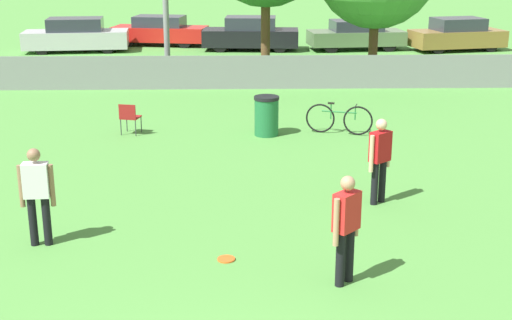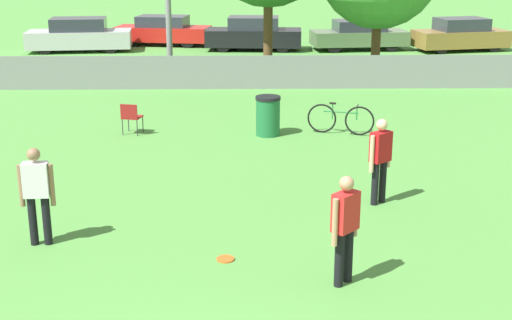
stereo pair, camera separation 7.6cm
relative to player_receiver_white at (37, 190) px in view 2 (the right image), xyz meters
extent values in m
cube|color=gray|center=(2.74, 12.45, -0.36)|extent=(24.84, 0.03, 1.10)
cylinder|color=brown|center=(4.12, 14.50, 0.58)|extent=(0.32, 0.32, 2.98)
cylinder|color=brown|center=(7.88, 14.28, 0.21)|extent=(0.32, 0.32, 2.25)
cylinder|color=black|center=(-0.11, -0.01, -0.51)|extent=(0.13, 0.13, 0.81)
cylinder|color=black|center=(0.11, 0.01, -0.51)|extent=(0.13, 0.13, 0.81)
cube|color=silver|center=(0.00, 0.00, 0.17)|extent=(0.40, 0.24, 0.55)
sphere|color=#8C664C|center=(0.00, 0.00, 0.58)|extent=(0.21, 0.21, 0.21)
cylinder|color=#8C664C|center=(-0.24, -0.01, 0.08)|extent=(0.08, 0.08, 0.68)
cylinder|color=#8C664C|center=(0.24, 0.01, 0.08)|extent=(0.08, 0.08, 0.68)
cylinder|color=black|center=(4.56, -1.53, -0.51)|extent=(0.13, 0.13, 0.81)
cylinder|color=black|center=(4.71, -1.38, -0.51)|extent=(0.13, 0.13, 0.81)
cube|color=red|center=(4.63, -1.46, 0.17)|extent=(0.43, 0.43, 0.55)
sphere|color=tan|center=(4.63, -1.46, 0.58)|extent=(0.21, 0.21, 0.21)
cylinder|color=tan|center=(4.47, -1.63, 0.08)|extent=(0.08, 0.08, 0.68)
cylinder|color=tan|center=(4.80, -1.29, 0.08)|extent=(0.08, 0.08, 0.68)
cylinder|color=black|center=(5.63, 1.68, -0.51)|extent=(0.13, 0.13, 0.81)
cylinder|color=black|center=(5.80, 1.82, -0.51)|extent=(0.13, 0.13, 0.81)
cube|color=#B21419|center=(5.72, 1.75, 0.17)|extent=(0.44, 0.42, 0.55)
sphere|color=#D8AD8C|center=(5.72, 1.75, 0.58)|extent=(0.21, 0.21, 0.21)
cylinder|color=#D8AD8C|center=(5.54, 1.60, 0.08)|extent=(0.08, 0.08, 0.68)
cylinder|color=#D8AD8C|center=(5.90, 1.90, 0.08)|extent=(0.08, 0.08, 0.68)
cylinder|color=#E5591E|center=(2.95, -0.65, -0.90)|extent=(0.27, 0.27, 0.03)
torus|color=#E5591E|center=(2.95, -0.65, -0.90)|extent=(0.27, 0.27, 0.03)
cylinder|color=#333338|center=(0.69, 7.00, -0.71)|extent=(0.02, 0.02, 0.41)
cylinder|color=#333338|center=(0.31, 7.09, -0.71)|extent=(0.02, 0.02, 0.41)
cylinder|color=#333338|center=(0.60, 6.62, -0.71)|extent=(0.02, 0.02, 0.41)
cylinder|color=#333338|center=(0.22, 6.71, -0.71)|extent=(0.02, 0.02, 0.41)
cube|color=maroon|center=(0.46, 6.86, -0.49)|extent=(0.53, 0.53, 0.03)
cube|color=maroon|center=(0.41, 6.66, -0.30)|extent=(0.43, 0.13, 0.35)
torus|color=black|center=(5.22, 6.86, -0.55)|extent=(0.72, 0.26, 0.74)
torus|color=black|center=(6.13, 6.57, -0.55)|extent=(0.72, 0.26, 0.74)
cylinder|color=#267238|center=(5.67, 6.71, -0.35)|extent=(0.85, 0.30, 0.04)
cylinder|color=#267238|center=(5.47, 6.78, -0.35)|extent=(0.03, 0.03, 0.38)
cylinder|color=#267238|center=(6.05, 6.59, -0.35)|extent=(0.03, 0.03, 0.35)
cube|color=black|center=(5.47, 6.78, -0.14)|extent=(0.17, 0.10, 0.04)
cylinder|color=black|center=(6.05, 6.59, -0.18)|extent=(0.16, 0.43, 0.03)
cylinder|color=#1E6638|center=(3.85, 6.63, -0.46)|extent=(0.59, 0.59, 0.91)
cylinder|color=black|center=(3.85, 6.63, 0.03)|extent=(0.62, 0.62, 0.08)
cylinder|color=black|center=(-2.61, 21.81, -0.61)|extent=(0.62, 0.24, 0.60)
cylinder|color=black|center=(-2.46, 20.33, -0.61)|extent=(0.62, 0.24, 0.60)
cylinder|color=black|center=(-5.36, 21.55, -0.61)|extent=(0.62, 0.24, 0.60)
cylinder|color=black|center=(-5.22, 20.06, -0.61)|extent=(0.62, 0.24, 0.60)
cube|color=#B7B7BC|center=(-3.91, 20.94, -0.38)|extent=(4.60, 2.13, 0.73)
cube|color=#2D333D|center=(-3.91, 20.94, 0.27)|extent=(2.45, 1.72, 0.55)
cylinder|color=black|center=(0.98, 23.35, -0.59)|extent=(0.67, 0.29, 0.65)
cylinder|color=black|center=(0.74, 21.93, -0.59)|extent=(0.67, 0.29, 0.65)
cylinder|color=black|center=(-1.66, 23.80, -0.59)|extent=(0.67, 0.29, 0.65)
cylinder|color=black|center=(-1.90, 22.38, -0.59)|extent=(0.67, 0.29, 0.65)
cube|color=red|center=(-0.46, 22.87, -0.38)|extent=(4.53, 2.35, 0.65)
cube|color=#2D333D|center=(-0.46, 22.87, 0.19)|extent=(2.45, 1.81, 0.49)
cylinder|color=black|center=(5.07, 21.86, -0.60)|extent=(0.65, 0.22, 0.64)
cylinder|color=black|center=(4.98, 20.39, -0.60)|extent=(0.65, 0.22, 0.64)
cylinder|color=black|center=(2.48, 22.03, -0.60)|extent=(0.65, 0.22, 0.64)
cylinder|color=black|center=(2.38, 20.56, -0.60)|extent=(0.65, 0.22, 0.64)
cube|color=black|center=(3.73, 21.21, -0.36)|extent=(4.30, 1.97, 0.73)
cube|color=#2D333D|center=(3.73, 21.21, 0.28)|extent=(2.28, 1.63, 0.55)
cylinder|color=black|center=(9.62, 22.02, -0.58)|extent=(0.69, 0.25, 0.67)
cylinder|color=black|center=(9.78, 20.57, -0.58)|extent=(0.69, 0.25, 0.67)
cylinder|color=black|center=(7.04, 21.74, -0.58)|extent=(0.69, 0.25, 0.67)
cylinder|color=black|center=(7.20, 20.29, -0.58)|extent=(0.69, 0.25, 0.67)
cube|color=#59724C|center=(8.41, 21.16, -0.38)|extent=(4.34, 2.12, 0.62)
cube|color=#2D333D|center=(8.41, 21.16, 0.16)|extent=(2.32, 1.70, 0.46)
cylinder|color=black|center=(13.93, 21.79, -0.61)|extent=(0.64, 0.30, 0.61)
cylinder|color=black|center=(14.22, 20.38, -0.61)|extent=(0.64, 0.30, 0.61)
cylinder|color=black|center=(11.47, 21.29, -0.61)|extent=(0.64, 0.30, 0.61)
cylinder|color=black|center=(11.76, 19.87, -0.61)|extent=(0.64, 0.30, 0.61)
cube|color=olive|center=(12.84, 20.83, -0.38)|extent=(4.30, 2.45, 0.71)
cube|color=#2D333D|center=(12.84, 20.83, 0.25)|extent=(2.36, 1.86, 0.53)
camera|label=1|loc=(3.15, -10.56, 3.72)|focal=50.00mm
camera|label=2|loc=(3.23, -10.56, 3.72)|focal=50.00mm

